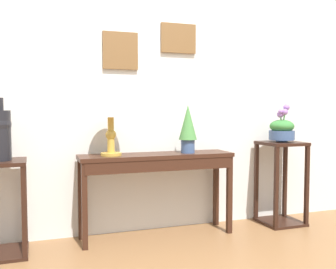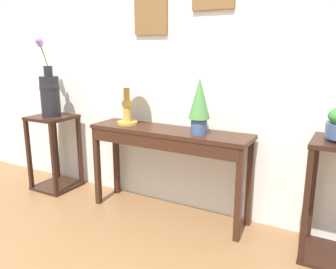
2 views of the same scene
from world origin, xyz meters
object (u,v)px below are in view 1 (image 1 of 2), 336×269
pedestal_stand_left (1,208)px  pedestal_stand_right (281,183)px  potted_plant_on_console (188,127)px  planter_bowl_wide_right (282,129)px  console_table (157,166)px  table_lamp (111,109)px

pedestal_stand_left → pedestal_stand_right: size_ratio=0.91×
potted_plant_on_console → planter_bowl_wide_right: bearing=-0.0°
console_table → table_lamp: 0.65m
table_lamp → planter_bowl_wide_right: 1.71m
pedestal_stand_right → table_lamp: bearing=179.0°
console_table → table_lamp: (-0.41, 0.02, 0.51)m
console_table → planter_bowl_wide_right: bearing=-0.4°
pedestal_stand_right → planter_bowl_wide_right: 0.54m
planter_bowl_wide_right → potted_plant_on_console: bearing=180.0°
potted_plant_on_console → pedestal_stand_right: potted_plant_on_console is taller
planter_bowl_wide_right → pedestal_stand_left: bearing=-179.6°
pedestal_stand_right → planter_bowl_wide_right: bearing=-105.0°
potted_plant_on_console → pedestal_stand_right: size_ratio=0.53×
pedestal_stand_right → planter_bowl_wide_right: size_ratio=2.21×
pedestal_stand_left → pedestal_stand_right: pedestal_stand_right is taller
pedestal_stand_right → planter_bowl_wide_right: (-0.00, -0.00, 0.54)m
potted_plant_on_console → table_lamp: bearing=177.4°
table_lamp → pedestal_stand_left: table_lamp is taller
pedestal_stand_left → pedestal_stand_right: bearing=0.4°
potted_plant_on_console → pedestal_stand_left: (-1.58, -0.02, -0.62)m
table_lamp → pedestal_stand_left: size_ratio=0.72×
table_lamp → potted_plant_on_console: (0.70, -0.03, -0.16)m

